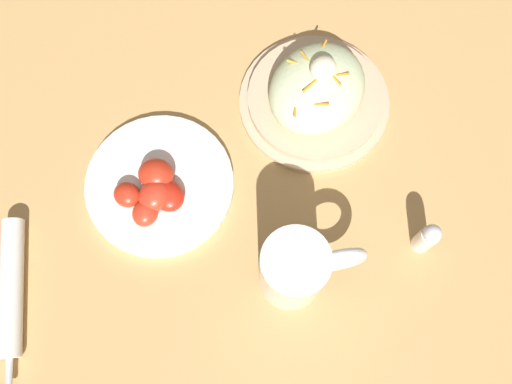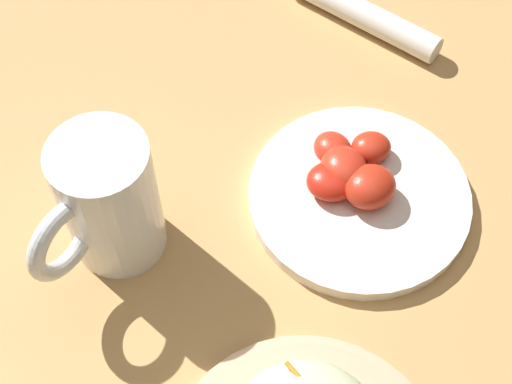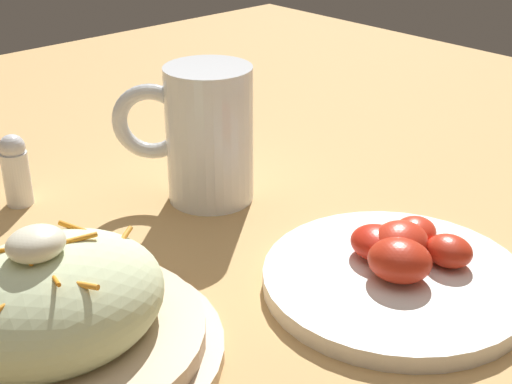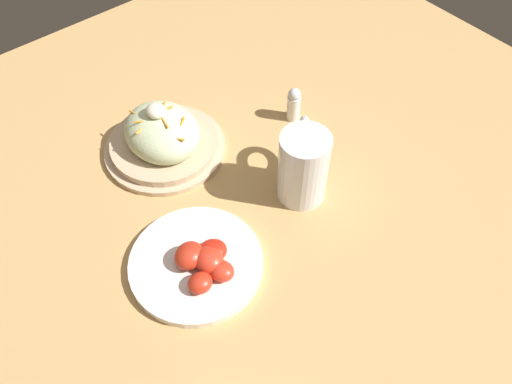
{
  "view_description": "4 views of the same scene",
  "coord_description": "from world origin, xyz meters",
  "px_view_note": "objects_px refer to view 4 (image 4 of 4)",
  "views": [
    {
      "loc": [
        -0.14,
        -0.09,
        0.79
      ],
      "look_at": [
        0.05,
        0.05,
        0.06
      ],
      "focal_mm": 39.8,
      "sensor_mm": 36.0,
      "label": 1
    },
    {
      "loc": [
        0.35,
        0.01,
        0.6
      ],
      "look_at": [
        0.01,
        0.07,
        0.08
      ],
      "focal_mm": 51.16,
      "sensor_mm": 36.0,
      "label": 2
    },
    {
      "loc": [
        0.41,
        0.47,
        0.33
      ],
      "look_at": [
        0.04,
        0.07,
        0.07
      ],
      "focal_mm": 51.33,
      "sensor_mm": 36.0,
      "label": 3
    },
    {
      "loc": [
        -0.4,
        0.37,
        0.73
      ],
      "look_at": [
        -0.0,
        0.04,
        0.08
      ],
      "focal_mm": 36.44,
      "sensor_mm": 36.0,
      "label": 4
    }
  ],
  "objects_px": {
    "salad_plate": "(163,137)",
    "tomato_plate": "(198,263)",
    "beer_mug": "(303,169)",
    "salt_shaker": "(294,104)"
  },
  "relations": [
    {
      "from": "tomato_plate",
      "to": "salt_shaker",
      "type": "relative_size",
      "value": 2.91
    },
    {
      "from": "salad_plate",
      "to": "salt_shaker",
      "type": "height_order",
      "value": "salad_plate"
    },
    {
      "from": "tomato_plate",
      "to": "beer_mug",
      "type": "bearing_deg",
      "value": -87.32
    },
    {
      "from": "salad_plate",
      "to": "tomato_plate",
      "type": "height_order",
      "value": "salad_plate"
    },
    {
      "from": "beer_mug",
      "to": "salt_shaker",
      "type": "height_order",
      "value": "beer_mug"
    },
    {
      "from": "salad_plate",
      "to": "tomato_plate",
      "type": "relative_size",
      "value": 1.06
    },
    {
      "from": "salad_plate",
      "to": "salt_shaker",
      "type": "distance_m",
      "value": 0.26
    },
    {
      "from": "beer_mug",
      "to": "salt_shaker",
      "type": "xyz_separation_m",
      "value": [
        0.15,
        -0.12,
        -0.02
      ]
    },
    {
      "from": "beer_mug",
      "to": "tomato_plate",
      "type": "distance_m",
      "value": 0.24
    },
    {
      "from": "salad_plate",
      "to": "salt_shaker",
      "type": "bearing_deg",
      "value": -110.01
    }
  ]
}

